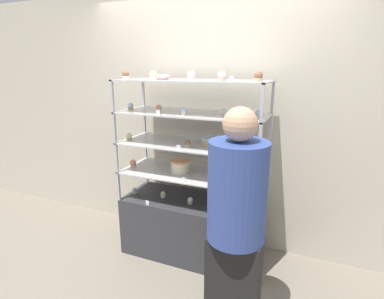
# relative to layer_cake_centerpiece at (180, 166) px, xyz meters

# --- Properties ---
(ground_plane) EXTENTS (20.00, 20.00, 0.00)m
(ground_plane) POSITION_rel_layer_cake_centerpiece_xyz_m (0.11, 0.03, -0.93)
(ground_plane) COLOR gray
(back_wall) EXTENTS (8.00, 0.05, 2.60)m
(back_wall) POSITION_rel_layer_cake_centerpiece_xyz_m (0.11, 0.45, 0.37)
(back_wall) COLOR beige
(back_wall) RESTS_ON ground_plane
(display_base) EXTENTS (1.35, 0.54, 0.59)m
(display_base) POSITION_rel_layer_cake_centerpiece_xyz_m (0.11, 0.03, -0.64)
(display_base) COLOR #333338
(display_base) RESTS_ON ground_plane
(display_riser_lower) EXTENTS (1.35, 0.54, 0.29)m
(display_riser_lower) POSITION_rel_layer_cake_centerpiece_xyz_m (0.11, 0.03, -0.08)
(display_riser_lower) COLOR #B7B7BC
(display_riser_lower) RESTS_ON display_base
(display_riser_middle) EXTENTS (1.35, 0.54, 0.29)m
(display_riser_middle) POSITION_rel_layer_cake_centerpiece_xyz_m (0.11, 0.03, 0.21)
(display_riser_middle) COLOR #B7B7BC
(display_riser_middle) RESTS_ON display_riser_lower
(display_riser_upper) EXTENTS (1.35, 0.54, 0.29)m
(display_riser_upper) POSITION_rel_layer_cake_centerpiece_xyz_m (0.11, 0.03, 0.50)
(display_riser_upper) COLOR #B7B7BC
(display_riser_upper) RESTS_ON display_riser_middle
(display_riser_top) EXTENTS (1.35, 0.54, 0.29)m
(display_riser_top) POSITION_rel_layer_cake_centerpiece_xyz_m (0.11, 0.03, 0.78)
(display_riser_top) COLOR #B7B7BC
(display_riser_top) RESTS_ON display_riser_upper
(layer_cake_centerpiece) EXTENTS (0.18, 0.18, 0.12)m
(layer_cake_centerpiece) POSITION_rel_layer_cake_centerpiece_xyz_m (0.00, 0.00, 0.00)
(layer_cake_centerpiece) COLOR beige
(layer_cake_centerpiece) RESTS_ON display_riser_lower
(sheet_cake_frosted) EXTENTS (0.26, 0.18, 0.07)m
(sheet_cake_frosted) POSITION_rel_layer_cake_centerpiece_xyz_m (0.35, 0.06, 0.26)
(sheet_cake_frosted) COLOR #DBBC84
(sheet_cake_frosted) RESTS_ON display_riser_middle
(cupcake_0) EXTENTS (0.05, 0.05, 0.06)m
(cupcake_0) POSITION_rel_layer_cake_centerpiece_xyz_m (-0.50, -0.04, -0.32)
(cupcake_0) COLOR beige
(cupcake_0) RESTS_ON display_base
(cupcake_1) EXTENTS (0.05, 0.05, 0.06)m
(cupcake_1) POSITION_rel_layer_cake_centerpiece_xyz_m (-0.19, -0.01, -0.32)
(cupcake_1) COLOR white
(cupcake_1) RESTS_ON display_base
(cupcake_2) EXTENTS (0.05, 0.05, 0.06)m
(cupcake_2) POSITION_rel_layer_cake_centerpiece_xyz_m (0.12, -0.04, -0.32)
(cupcake_2) COLOR #CCB28C
(cupcake_2) RESTS_ON display_base
(cupcake_3) EXTENTS (0.05, 0.05, 0.06)m
(cupcake_3) POSITION_rel_layer_cake_centerpiece_xyz_m (0.43, -0.03, -0.32)
(cupcake_3) COLOR white
(cupcake_3) RESTS_ON display_base
(cupcake_4) EXTENTS (0.05, 0.05, 0.06)m
(cupcake_4) POSITION_rel_layer_cake_centerpiece_xyz_m (0.73, -0.04, -0.32)
(cupcake_4) COLOR #CCB28C
(cupcake_4) RESTS_ON display_base
(price_tag_0) EXTENTS (0.04, 0.00, 0.04)m
(price_tag_0) POSITION_rel_layer_cake_centerpiece_xyz_m (-0.24, -0.22, -0.33)
(price_tag_0) COLOR white
(price_tag_0) RESTS_ON display_base
(cupcake_5) EXTENTS (0.07, 0.07, 0.07)m
(cupcake_5) POSITION_rel_layer_cake_centerpiece_xyz_m (-0.51, -0.03, -0.03)
(cupcake_5) COLOR beige
(cupcake_5) RESTS_ON display_riser_lower
(cupcake_6) EXTENTS (0.07, 0.07, 0.07)m
(cupcake_6) POSITION_rel_layer_cake_centerpiece_xyz_m (0.32, -0.04, -0.03)
(cupcake_6) COLOR white
(cupcake_6) RESTS_ON display_riser_lower
(cupcake_7) EXTENTS (0.07, 0.07, 0.07)m
(cupcake_7) POSITION_rel_layer_cake_centerpiece_xyz_m (0.73, -0.08, -0.03)
(cupcake_7) COLOR white
(cupcake_7) RESTS_ON display_riser_lower
(price_tag_1) EXTENTS (0.04, 0.00, 0.04)m
(price_tag_1) POSITION_rel_layer_cake_centerpiece_xyz_m (0.13, -0.22, -0.04)
(price_tag_1) COLOR white
(price_tag_1) RESTS_ON display_riser_lower
(cupcake_8) EXTENTS (0.05, 0.05, 0.07)m
(cupcake_8) POSITION_rel_layer_cake_centerpiece_xyz_m (-0.51, -0.06, 0.26)
(cupcake_8) COLOR #CCB28C
(cupcake_8) RESTS_ON display_riser_middle
(cupcake_9) EXTENTS (0.05, 0.05, 0.07)m
(cupcake_9) POSITION_rel_layer_cake_centerpiece_xyz_m (0.12, -0.09, 0.26)
(cupcake_9) COLOR #CCB28C
(cupcake_9) RESTS_ON display_riser_middle
(cupcake_10) EXTENTS (0.05, 0.05, 0.07)m
(cupcake_10) POSITION_rel_layer_cake_centerpiece_xyz_m (0.72, -0.05, 0.26)
(cupcake_10) COLOR #CCB28C
(cupcake_10) RESTS_ON display_riser_middle
(price_tag_2) EXTENTS (0.04, 0.00, 0.04)m
(price_tag_2) POSITION_rel_layer_cake_centerpiece_xyz_m (0.09, -0.22, 0.25)
(price_tag_2) COLOR white
(price_tag_2) RESTS_ON display_riser_middle
(cupcake_11) EXTENTS (0.05, 0.05, 0.07)m
(cupcake_11) POSITION_rel_layer_cake_centerpiece_xyz_m (-0.51, -0.01, 0.54)
(cupcake_11) COLOR #CCB28C
(cupcake_11) RESTS_ON display_riser_upper
(cupcake_12) EXTENTS (0.05, 0.05, 0.07)m
(cupcake_12) POSITION_rel_layer_cake_centerpiece_xyz_m (-0.19, -0.04, 0.54)
(cupcake_12) COLOR white
(cupcake_12) RESTS_ON display_riser_upper
(cupcake_13) EXTENTS (0.05, 0.05, 0.07)m
(cupcake_13) POSITION_rel_layer_cake_centerpiece_xyz_m (0.09, -0.12, 0.54)
(cupcake_13) COLOR beige
(cupcake_13) RESTS_ON display_riser_upper
(cupcake_14) EXTENTS (0.05, 0.05, 0.07)m
(cupcake_14) POSITION_rel_layer_cake_centerpiece_xyz_m (0.43, -0.03, 0.54)
(cupcake_14) COLOR white
(cupcake_14) RESTS_ON display_riser_upper
(cupcake_15) EXTENTS (0.05, 0.05, 0.07)m
(cupcake_15) POSITION_rel_layer_cake_centerpiece_xyz_m (0.71, -0.02, 0.54)
(cupcake_15) COLOR beige
(cupcake_15) RESTS_ON display_riser_upper
(price_tag_3) EXTENTS (0.04, 0.00, 0.04)m
(price_tag_3) POSITION_rel_layer_cake_centerpiece_xyz_m (-0.10, -0.22, 0.53)
(price_tag_3) COLOR white
(price_tag_3) RESTS_ON display_riser_upper
(cupcake_16) EXTENTS (0.07, 0.07, 0.08)m
(cupcake_16) POSITION_rel_layer_cake_centerpiece_xyz_m (-0.52, -0.06, 0.83)
(cupcake_16) COLOR beige
(cupcake_16) RESTS_ON display_riser_top
(cupcake_17) EXTENTS (0.07, 0.07, 0.08)m
(cupcake_17) POSITION_rel_layer_cake_centerpiece_xyz_m (-0.21, -0.09, 0.83)
(cupcake_17) COLOR beige
(cupcake_17) RESTS_ON display_riser_top
(cupcake_18) EXTENTS (0.07, 0.07, 0.08)m
(cupcake_18) POSITION_rel_layer_cake_centerpiece_xyz_m (0.12, -0.01, 0.83)
(cupcake_18) COLOR beige
(cupcake_18) RESTS_ON display_riser_top
(cupcake_19) EXTENTS (0.07, 0.07, 0.08)m
(cupcake_19) POSITION_rel_layer_cake_centerpiece_xyz_m (0.41, -0.07, 0.83)
(cupcake_19) COLOR #CCB28C
(cupcake_19) RESTS_ON display_riser_top
(cupcake_20) EXTENTS (0.07, 0.07, 0.08)m
(cupcake_20) POSITION_rel_layer_cake_centerpiece_xyz_m (0.70, -0.10, 0.83)
(cupcake_20) COLOR #CCB28C
(cupcake_20) RESTS_ON display_riser_top
(price_tag_4) EXTENTS (0.04, 0.00, 0.04)m
(price_tag_4) POSITION_rel_layer_cake_centerpiece_xyz_m (0.53, -0.22, 0.82)
(price_tag_4) COLOR white
(price_tag_4) RESTS_ON display_riser_top
(donut_glazed) EXTENTS (0.14, 0.14, 0.04)m
(donut_glazed) POSITION_rel_layer_cake_centerpiece_xyz_m (-0.21, 0.08, 0.82)
(donut_glazed) COLOR #EFB2BC
(donut_glazed) RESTS_ON display_riser_top
(customer_figure) EXTENTS (0.38, 0.38, 1.62)m
(customer_figure) POSITION_rel_layer_cake_centerpiece_xyz_m (0.72, -0.71, -0.07)
(customer_figure) COLOR black
(customer_figure) RESTS_ON ground_plane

